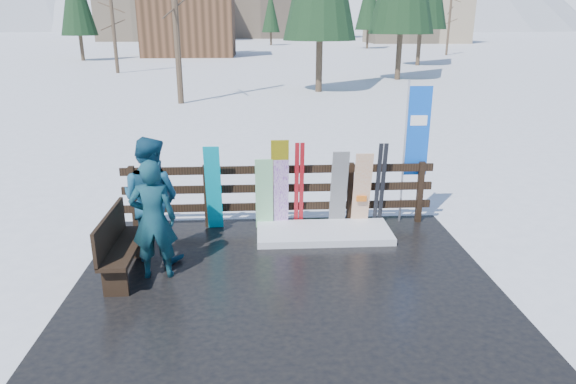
{
  "coord_description": "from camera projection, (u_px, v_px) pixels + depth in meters",
  "views": [
    {
      "loc": [
        -0.34,
        -6.61,
        3.62
      ],
      "look_at": [
        0.09,
        1.0,
        1.1
      ],
      "focal_mm": 32.0,
      "sensor_mm": 36.0,
      "label": 1
    }
  ],
  "objects": [
    {
      "name": "snowboard_4",
      "position": [
        339.0,
        189.0,
        9.1
      ],
      "size": [
        0.29,
        0.35,
        1.45
      ],
      "primitive_type": "cube",
      "rotation": [
        0.22,
        0.0,
        0.0
      ],
      "color": "black",
      "rests_on": "deck"
    },
    {
      "name": "person_back",
      "position": [
        151.0,
        199.0,
        7.83
      ],
      "size": [
        1.16,
        1.05,
        1.95
      ],
      "primitive_type": "imported",
      "rotation": [
        0.0,
        0.0,
        2.75
      ],
      "color": "navy",
      "rests_on": "deck"
    },
    {
      "name": "trees",
      "position": [
        310.0,
        2.0,
        49.76
      ],
      "size": [
        41.9,
        68.67,
        12.45
      ],
      "color": "#382B1E",
      "rests_on": "ground"
    },
    {
      "name": "ski_pair_b",
      "position": [
        380.0,
        185.0,
        9.19
      ],
      "size": [
        0.17,
        0.23,
        1.56
      ],
      "color": "black",
      "rests_on": "deck"
    },
    {
      "name": "ground",
      "position": [
        285.0,
        286.0,
        7.42
      ],
      "size": [
        700.0,
        700.0,
        0.0
      ],
      "primitive_type": "plane",
      "color": "white",
      "rests_on": "ground"
    },
    {
      "name": "snow_patch",
      "position": [
        324.0,
        233.0,
        8.93
      ],
      "size": [
        2.32,
        1.0,
        0.12
      ],
      "primitive_type": "cube",
      "color": "white",
      "rests_on": "deck"
    },
    {
      "name": "snowboard_2",
      "position": [
        280.0,
        185.0,
        9.01
      ],
      "size": [
        0.3,
        0.35,
        1.67
      ],
      "primitive_type": "cube",
      "rotation": [
        0.19,
        0.0,
        0.0
      ],
      "color": "yellow",
      "rests_on": "deck"
    },
    {
      "name": "fence",
      "position": [
        279.0,
        190.0,
        9.27
      ],
      "size": [
        5.6,
        0.1,
        1.15
      ],
      "color": "black",
      "rests_on": "deck"
    },
    {
      "name": "snowboard_0",
      "position": [
        213.0,
        188.0,
        8.96
      ],
      "size": [
        0.27,
        0.32,
        1.57
      ],
      "primitive_type": "cube",
      "rotation": [
        0.19,
        0.0,
        0.0
      ],
      "color": "#04A6BC",
      "rests_on": "deck"
    },
    {
      "name": "ski_pair_a",
      "position": [
        299.0,
        185.0,
        9.11
      ],
      "size": [
        0.16,
        0.27,
        1.6
      ],
      "color": "#A2131B",
      "rests_on": "deck"
    },
    {
      "name": "deck",
      "position": [
        285.0,
        283.0,
        7.41
      ],
      "size": [
        6.0,
        5.0,
        0.08
      ],
      "primitive_type": "cube",
      "color": "black",
      "rests_on": "ground"
    },
    {
      "name": "bench",
      "position": [
        119.0,
        243.0,
        7.4
      ],
      "size": [
        0.41,
        1.5,
        0.97
      ],
      "color": "black",
      "rests_on": "deck"
    },
    {
      "name": "rental_flag",
      "position": [
        415.0,
        137.0,
        9.16
      ],
      "size": [
        0.45,
        0.04,
        2.6
      ],
      "color": "silver",
      "rests_on": "deck"
    },
    {
      "name": "snowboard_5",
      "position": [
        362.0,
        190.0,
        9.13
      ],
      "size": [
        0.31,
        0.3,
        1.41
      ],
      "primitive_type": "cube",
      "rotation": [
        0.19,
        0.0,
        0.0
      ],
      "color": "white",
      "rests_on": "deck"
    },
    {
      "name": "snowboard_1",
      "position": [
        264.0,
        194.0,
        9.05
      ],
      "size": [
        0.31,
        0.22,
        1.32
      ],
      "primitive_type": "cube",
      "rotation": [
        0.14,
        0.0,
        0.0
      ],
      "color": "white",
      "rests_on": "deck"
    },
    {
      "name": "snowboard_3",
      "position": [
        281.0,
        188.0,
        9.03
      ],
      "size": [
        0.27,
        0.28,
        1.53
      ],
      "primitive_type": "cube",
      "rotation": [
        0.17,
        0.0,
        0.0
      ],
      "color": "white",
      "rests_on": "deck"
    },
    {
      "name": "person_front",
      "position": [
        153.0,
        220.0,
        7.27
      ],
      "size": [
        0.67,
        0.47,
        1.77
      ],
      "primitive_type": "imported",
      "rotation": [
        0.0,
        0.0,
        3.21
      ],
      "color": "#11514E",
      "rests_on": "deck"
    }
  ]
}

